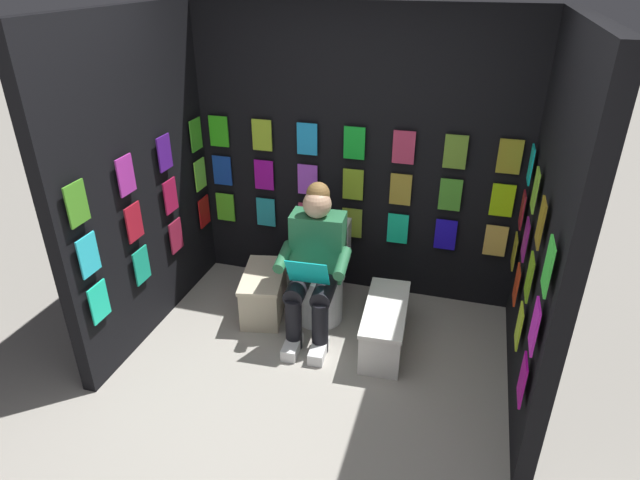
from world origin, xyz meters
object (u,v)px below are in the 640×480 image
toilet (321,278)px  comic_longbox_near (264,293)px  comic_longbox_far (385,326)px  person_reading (315,263)px

toilet → comic_longbox_near: size_ratio=1.19×
comic_longbox_near → comic_longbox_far: bearing=159.4°
person_reading → comic_longbox_far: bearing=170.9°
person_reading → comic_longbox_near: size_ratio=1.83×
toilet → person_reading: 0.35m
comic_longbox_near → comic_longbox_far: 1.04m
person_reading → comic_longbox_far: (-0.56, 0.05, -0.42)m
toilet → comic_longbox_near: bearing=12.0°
toilet → person_reading: bearing=89.5°
comic_longbox_far → toilet: bearing=-29.6°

